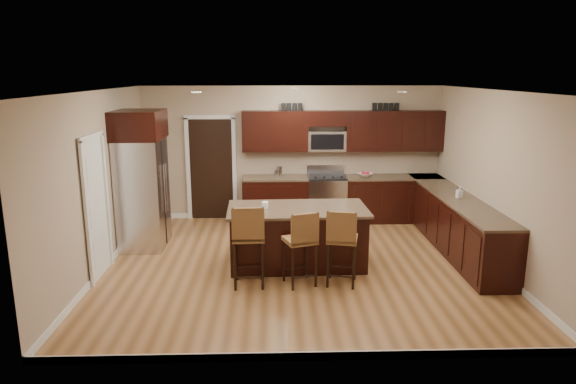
{
  "coord_description": "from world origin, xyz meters",
  "views": [
    {
      "loc": [
        -0.41,
        -7.58,
        2.96
      ],
      "look_at": [
        -0.16,
        0.4,
        1.09
      ],
      "focal_mm": 32.0,
      "sensor_mm": 36.0,
      "label": 1
    }
  ],
  "objects_px": {
    "range": "(326,198)",
    "refrigerator": "(142,178)",
    "stool_left": "(248,237)",
    "island": "(297,238)",
    "stool_right": "(342,239)",
    "stool_mid": "(302,240)"
  },
  "relations": [
    {
      "from": "range",
      "to": "island",
      "type": "bearing_deg",
      "value": -106.33
    },
    {
      "from": "range",
      "to": "island",
      "type": "xyz_separation_m",
      "value": [
        -0.7,
        -2.4,
        -0.04
      ]
    },
    {
      "from": "island",
      "to": "refrigerator",
      "type": "distance_m",
      "value": 2.87
    },
    {
      "from": "island",
      "to": "stool_right",
      "type": "height_order",
      "value": "stool_right"
    },
    {
      "from": "stool_left",
      "to": "refrigerator",
      "type": "xyz_separation_m",
      "value": [
        -1.87,
        1.8,
        0.46
      ]
    },
    {
      "from": "range",
      "to": "stool_mid",
      "type": "relative_size",
      "value": 1.02
    },
    {
      "from": "island",
      "to": "stool_mid",
      "type": "distance_m",
      "value": 0.88
    },
    {
      "from": "range",
      "to": "refrigerator",
      "type": "xyz_separation_m",
      "value": [
        -3.3,
        -1.45,
        0.73
      ]
    },
    {
      "from": "range",
      "to": "island",
      "type": "distance_m",
      "value": 2.51
    },
    {
      "from": "stool_right",
      "to": "stool_mid",
      "type": "bearing_deg",
      "value": -167.92
    },
    {
      "from": "stool_left",
      "to": "refrigerator",
      "type": "bearing_deg",
      "value": 133.54
    },
    {
      "from": "island",
      "to": "stool_left",
      "type": "distance_m",
      "value": 1.16
    },
    {
      "from": "island",
      "to": "refrigerator",
      "type": "height_order",
      "value": "refrigerator"
    },
    {
      "from": "range",
      "to": "stool_mid",
      "type": "distance_m",
      "value": 3.32
    },
    {
      "from": "stool_right",
      "to": "refrigerator",
      "type": "bearing_deg",
      "value": 162.92
    },
    {
      "from": "range",
      "to": "stool_right",
      "type": "xyz_separation_m",
      "value": [
        -0.13,
        -3.25,
        0.22
      ]
    },
    {
      "from": "stool_left",
      "to": "refrigerator",
      "type": "distance_m",
      "value": 2.64
    },
    {
      "from": "stool_right",
      "to": "stool_left",
      "type": "bearing_deg",
      "value": -167.3
    },
    {
      "from": "stool_right",
      "to": "refrigerator",
      "type": "xyz_separation_m",
      "value": [
        -3.17,
        1.8,
        0.51
      ]
    },
    {
      "from": "stool_left",
      "to": "stool_right",
      "type": "height_order",
      "value": "stool_left"
    },
    {
      "from": "stool_left",
      "to": "stool_mid",
      "type": "relative_size",
      "value": 1.09
    },
    {
      "from": "island",
      "to": "refrigerator",
      "type": "relative_size",
      "value": 0.93
    }
  ]
}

